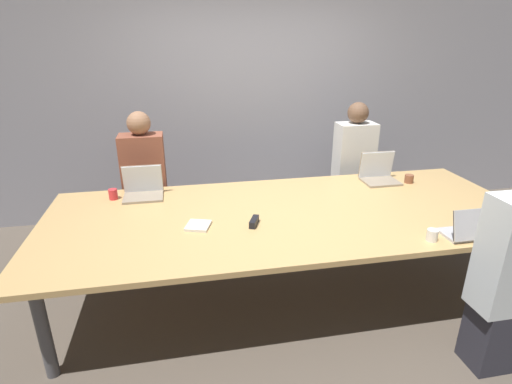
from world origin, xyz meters
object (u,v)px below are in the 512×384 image
person_near_right (510,277)px  laptop_far_left (143,188)px  laptop_far_right (378,173)px  person_far_right (353,170)px  cup_near_right (432,235)px  person_far_left (146,187)px  cup_far_right (409,179)px  cup_far_left (113,194)px  laptop_near_right (470,229)px  stapler (254,222)px

person_near_right → laptop_far_left: 2.76m
laptop_far_right → person_far_right: 0.53m
cup_near_right → person_far_left: bearing=141.2°
laptop_far_right → cup_far_right: (0.26, -0.11, -0.04)m
cup_near_right → person_far_left: person_far_left is taller
person_near_right → cup_far_left: 2.95m
laptop_near_right → person_near_right: size_ratio=0.23×
cup_far_right → stapler: cup_far_right is taller
person_far_right → cup_far_right: person_far_right is taller
laptop_near_right → person_near_right: 0.40m
laptop_far_left → person_far_left: person_far_left is taller
person_far_right → laptop_far_left: (-2.15, -0.49, 0.13)m
laptop_near_right → cup_far_right: bearing=-100.1°
laptop_near_right → laptop_far_left: laptop_far_left is taller
laptop_far_left → person_far_right: bearing=12.8°
person_far_right → cup_near_right: (-0.18, -1.69, 0.09)m
person_far_right → cup_far_left: person_far_right is taller
person_far_left → person_far_right: bearing=2.7°
laptop_far_left → laptop_far_right: bearing=-0.6°
laptop_far_right → laptop_far_left: laptop_far_right is taller
laptop_near_right → person_far_left: size_ratio=0.23×
person_far_left → stapler: (0.85, -1.13, 0.08)m
cup_far_left → stapler: cup_far_left is taller
cup_far_right → person_far_right: bearing=114.6°
laptop_far_left → laptop_near_right: bearing=-28.5°
person_near_right → cup_far_left: (-2.50, 1.57, 0.11)m
laptop_near_right → stapler: (-1.40, 0.47, -0.04)m
laptop_far_right → cup_far_left: (-2.41, -0.00, -0.03)m
person_near_right → stapler: 1.66m
person_far_left → laptop_far_left: bearing=-87.7°
laptop_near_right → cup_near_right: (-0.27, 0.01, -0.03)m
laptop_near_right → laptop_far_left: bearing=-28.5°
cup_far_right → person_far_left: size_ratio=0.06×
person_near_right → stapler: size_ratio=8.87×
laptop_far_right → cup_near_right: 1.20m
laptop_far_right → laptop_near_right: 1.19m
person_near_right → cup_near_right: (-0.29, 0.39, 0.11)m
laptop_far_right → person_far_right: person_far_right is taller
person_far_right → cup_far_left: size_ratio=15.79×
cup_near_right → cup_far_left: size_ratio=0.91×
laptop_far_right → cup_near_right: laptop_far_right is taller
cup_far_right → laptop_near_right: 1.10m
laptop_far_left → stapler: (0.83, -0.74, -0.05)m
laptop_far_right → person_near_right: size_ratio=0.24×
person_far_left → cup_far_left: bearing=-119.0°
laptop_far_right → laptop_near_right: bearing=-86.8°
laptop_far_right → laptop_far_left: bearing=179.4°
cup_near_right → person_far_left: 2.54m
person_far_right → laptop_near_right: (0.09, -1.70, 0.12)m
laptop_near_right → cup_near_right: laptop_near_right is taller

